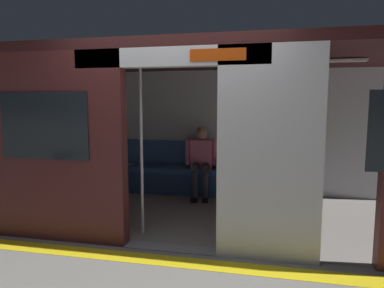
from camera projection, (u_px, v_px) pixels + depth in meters
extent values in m
plane|color=gray|center=(171.00, 249.00, 3.84)|extent=(60.00, 60.00, 0.00)
cube|color=yellow|center=(163.00, 260.00, 3.54)|extent=(8.00, 0.24, 0.01)
cube|color=silver|center=(269.00, 155.00, 3.46)|extent=(1.04, 0.12, 2.19)
cube|color=black|center=(270.00, 129.00, 3.42)|extent=(0.57, 0.02, 0.55)
cube|color=#4C1E1E|center=(20.00, 147.00, 4.10)|extent=(2.68, 0.16, 2.19)
cube|color=black|center=(44.00, 126.00, 3.90)|extent=(1.10, 0.02, 0.76)
cube|color=silver|center=(169.00, 57.00, 3.59)|extent=(2.09, 0.16, 0.20)
cube|color=#BF3F0C|center=(218.00, 55.00, 3.39)|extent=(0.56, 0.02, 0.12)
cube|color=#351515|center=(195.00, 58.00, 4.84)|extent=(6.40, 2.79, 0.12)
cube|color=gray|center=(195.00, 212.00, 5.11)|extent=(6.08, 2.63, 0.01)
cube|color=silver|center=(210.00, 132.00, 6.25)|extent=(6.08, 0.10, 2.19)
cube|color=#38609E|center=(209.00, 154.00, 6.24)|extent=(3.52, 0.06, 0.45)
cube|color=white|center=(195.00, 64.00, 4.85)|extent=(4.48, 0.16, 0.03)
cube|color=gray|center=(171.00, 248.00, 3.83)|extent=(1.04, 0.19, 0.01)
cube|color=#38609E|center=(207.00, 171.00, 6.06)|extent=(2.80, 0.44, 0.09)
cube|color=navy|center=(205.00, 186.00, 5.89)|extent=(2.80, 0.04, 0.38)
cube|color=pink|center=(201.00, 154.00, 6.03)|extent=(0.40, 0.27, 0.50)
sphere|color=tan|center=(202.00, 134.00, 5.98)|extent=(0.21, 0.21, 0.21)
sphere|color=#997F59|center=(202.00, 132.00, 5.99)|extent=(0.19, 0.19, 0.19)
cylinder|color=pink|center=(215.00, 153.00, 5.97)|extent=(0.08, 0.08, 0.44)
cylinder|color=pink|center=(188.00, 152.00, 6.01)|extent=(0.08, 0.08, 0.44)
cylinder|color=#2D2D38|center=(206.00, 167.00, 5.84)|extent=(0.19, 0.41, 0.14)
cylinder|color=#2D2D38|center=(195.00, 167.00, 5.86)|extent=(0.19, 0.41, 0.14)
cylinder|color=#2D2D38|center=(205.00, 186.00, 5.68)|extent=(0.10, 0.10, 0.43)
cylinder|color=#2D2D38|center=(195.00, 185.00, 5.69)|extent=(0.10, 0.10, 0.43)
cube|color=black|center=(205.00, 200.00, 5.66)|extent=(0.13, 0.23, 0.06)
cube|color=black|center=(194.00, 200.00, 5.67)|extent=(0.13, 0.23, 0.06)
cube|color=brown|center=(224.00, 164.00, 5.97)|extent=(0.26, 0.14, 0.17)
cube|color=#472718|center=(223.00, 165.00, 5.90)|extent=(0.02, 0.01, 0.14)
cube|color=#33723F|center=(183.00, 166.00, 6.17)|extent=(0.20, 0.25, 0.03)
cylinder|color=silver|center=(141.00, 147.00, 4.15)|extent=(0.04, 0.04, 2.17)
cylinder|color=silver|center=(218.00, 148.00, 4.03)|extent=(0.04, 0.04, 2.17)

